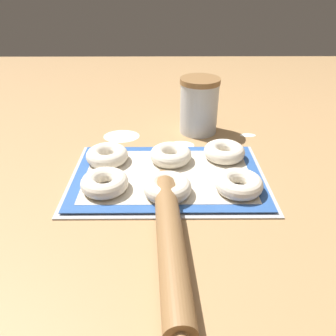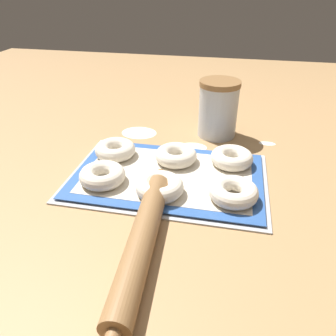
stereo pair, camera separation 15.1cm
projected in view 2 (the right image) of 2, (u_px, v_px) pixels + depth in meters
ground_plane at (165, 174)px, 0.88m from camera, size 2.80×2.80×0.00m
baking_tray at (168, 177)px, 0.86m from camera, size 0.51×0.34×0.01m
baking_mat at (168, 175)px, 0.85m from camera, size 0.48×0.31×0.00m
bagel_front_left at (102, 175)px, 0.81m from camera, size 0.11×0.11×0.04m
bagel_front_center at (160, 187)px, 0.77m from camera, size 0.11×0.11×0.04m
bagel_front_right at (233, 192)px, 0.75m from camera, size 0.11×0.11×0.04m
bagel_back_left at (115, 150)px, 0.93m from camera, size 0.11×0.11×0.04m
bagel_back_center at (176, 155)px, 0.90m from camera, size 0.11×0.11×0.04m
bagel_back_right at (232, 158)px, 0.89m from camera, size 0.11×0.11×0.04m
flour_canister at (218, 109)px, 1.04m from camera, size 0.13×0.13×0.18m
rolling_pin at (142, 239)px, 0.63m from camera, size 0.08×0.48×0.05m
flour_patch_near at (193, 147)px, 1.01m from camera, size 0.08×0.06×0.00m
flour_patch_far at (267, 143)px, 1.03m from camera, size 0.05×0.03×0.00m
flour_patch_side at (139, 132)px, 1.10m from camera, size 0.12×0.09×0.00m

